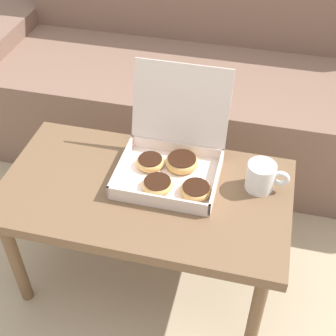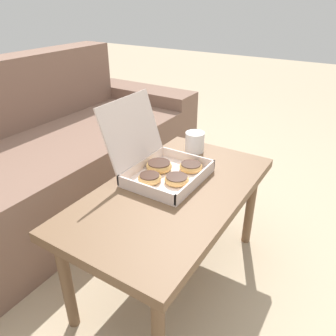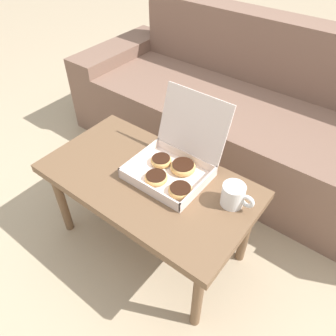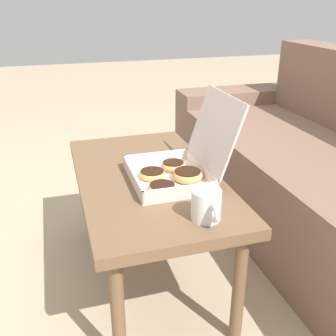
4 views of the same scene
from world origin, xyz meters
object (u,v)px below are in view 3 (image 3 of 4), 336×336
(couch, at_px, (243,118))
(pastry_box, at_px, (175,163))
(coffee_table, at_px, (148,187))
(coffee_mug, at_px, (234,195))

(couch, height_order, pastry_box, couch)
(coffee_table, xyz_separation_m, pastry_box, (0.07, 0.10, 0.11))
(coffee_table, height_order, pastry_box, pastry_box)
(pastry_box, bearing_deg, couch, 94.96)
(pastry_box, relative_size, coffee_mug, 2.63)
(couch, xyz_separation_m, coffee_mug, (0.37, -0.84, 0.23))
(couch, distance_m, pastry_box, 0.87)
(couch, bearing_deg, coffee_table, -90.00)
(couch, bearing_deg, coffee_mug, -66.14)
(couch, xyz_separation_m, pastry_box, (0.07, -0.83, 0.23))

